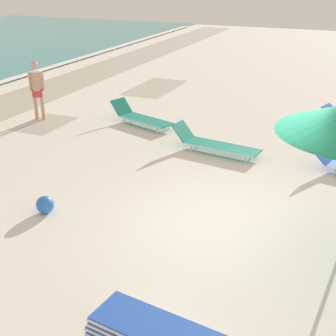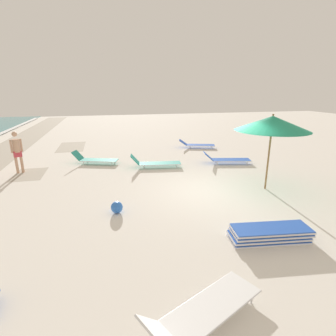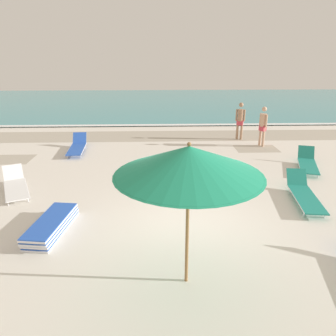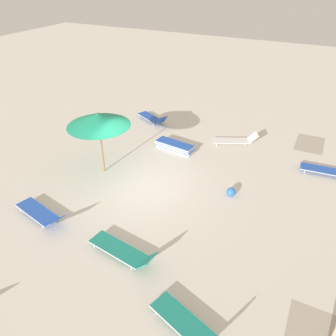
% 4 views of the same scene
% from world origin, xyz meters
% --- Properties ---
extents(ground_plane, '(60.00, 60.00, 0.16)m').
position_xyz_m(ground_plane, '(0.00, 0.01, -0.08)').
color(ground_plane, silver).
extents(sun_lounger_mid_beach_pair_a, '(1.25, 2.19, 0.60)m').
position_xyz_m(sun_lounger_mid_beach_pair_a, '(4.73, 4.21, 0.22)').
color(sun_lounger_mid_beach_pair_a, '#1E8475').
rests_on(sun_lounger_mid_beach_pair_a, ground_plane).
extents(sun_lounger_mid_beach_pair_b, '(0.92, 2.33, 0.60)m').
position_xyz_m(sun_lounger_mid_beach_pair_b, '(3.44, 1.52, 0.21)').
color(sun_lounger_mid_beach_pair_b, '#1E8475').
rests_on(sun_lounger_mid_beach_pair_b, ground_plane).
extents(beachgoer_wading_adult, '(0.29, 0.41, 1.76)m').
position_xyz_m(beachgoer_wading_adult, '(3.99, 7.27, 1.00)').
color(beachgoer_wading_adult, tan).
rests_on(beachgoer_wading_adult, ground_plane).
extents(beach_ball, '(0.34, 0.34, 0.34)m').
position_xyz_m(beach_ball, '(-0.86, 3.49, 0.17)').
color(beach_ball, blue).
rests_on(beach_ball, ground_plane).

